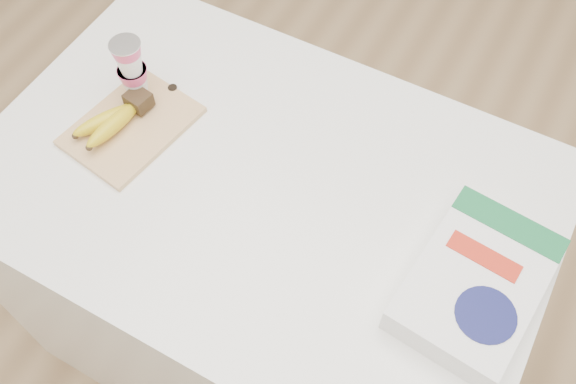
% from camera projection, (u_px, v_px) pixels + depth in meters
% --- Properties ---
extents(table, '(1.14, 0.76, 0.85)m').
position_uv_depth(table, '(267.00, 274.00, 1.62)').
color(table, white).
rests_on(table, ground).
extents(cutting_board, '(0.23, 0.28, 0.01)m').
position_uv_depth(cutting_board, '(132.00, 126.00, 1.33)').
color(cutting_board, '#D9B877').
rests_on(cutting_board, table).
extents(bananas, '(0.11, 0.18, 0.05)m').
position_uv_depth(bananas, '(115.00, 118.00, 1.30)').
color(bananas, '#382816').
rests_on(bananas, cutting_board).
extents(yogurt_stack, '(0.07, 0.07, 0.15)m').
position_uv_depth(yogurt_stack, '(131.00, 68.00, 1.30)').
color(yogurt_stack, white).
rests_on(yogurt_stack, cutting_board).
extents(cereal_box, '(0.23, 0.32, 0.07)m').
position_uv_depth(cereal_box, '(476.00, 284.00, 1.11)').
color(cereal_box, white).
rests_on(cereal_box, table).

